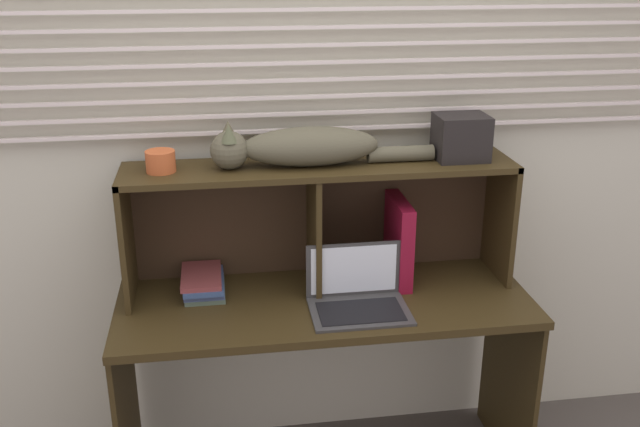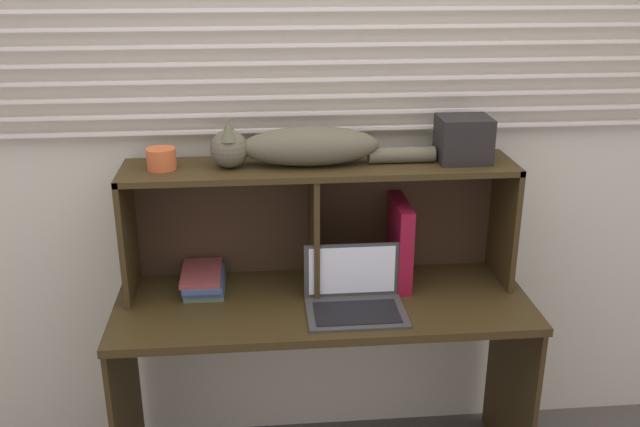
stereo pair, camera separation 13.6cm
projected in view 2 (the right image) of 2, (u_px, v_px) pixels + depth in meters
back_panel_with_blinds at (315, 142)px, 2.69m from camera, size 4.40×0.08×2.50m
desk at (323, 335)px, 2.62m from camera, size 1.48×0.56×0.76m
hutch_shelf_unit at (318, 200)px, 2.60m from camera, size 1.39×0.29×0.47m
cat at (300, 147)px, 2.49m from camera, size 0.79×0.16×0.16m
laptop at (355, 297)px, 2.49m from camera, size 0.34×0.24×0.21m
binder_upright at (400, 242)px, 2.65m from camera, size 0.05×0.26×0.32m
book_stack at (204, 280)px, 2.64m from camera, size 0.16×0.24×0.07m
small_basket at (161, 159)px, 2.46m from camera, size 0.10×0.10×0.07m
storage_box at (463, 139)px, 2.54m from camera, size 0.18×0.16×0.16m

